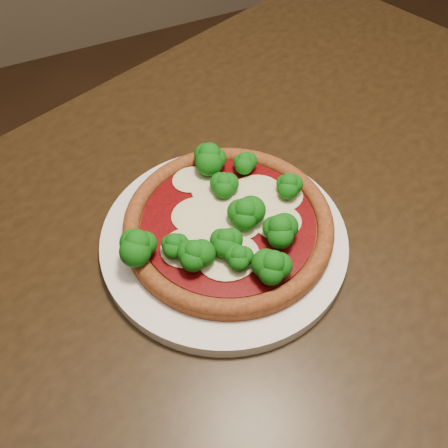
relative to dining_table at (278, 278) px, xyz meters
name	(u,v)px	position (x,y,z in m)	size (l,w,h in m)	color
dining_table	(278,278)	(0.00, 0.00, 0.00)	(1.45, 1.24, 0.75)	black
plate	(224,239)	(-0.07, 0.03, 0.10)	(0.31, 0.31, 0.02)	silver
pizza	(228,222)	(-0.07, 0.03, 0.13)	(0.27, 0.26, 0.06)	brown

